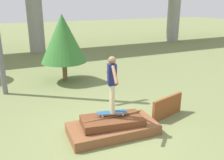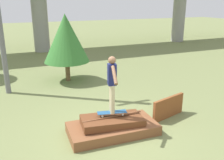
{
  "view_description": "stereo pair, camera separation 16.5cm",
  "coord_description": "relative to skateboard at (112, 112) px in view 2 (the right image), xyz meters",
  "views": [
    {
      "loc": [
        -2.64,
        -5.66,
        3.56
      ],
      "look_at": [
        0.01,
        0.07,
        1.55
      ],
      "focal_mm": 40.0,
      "sensor_mm": 36.0,
      "label": 1
    },
    {
      "loc": [
        -2.48,
        -5.73,
        3.56
      ],
      "look_at": [
        0.01,
        0.07,
        1.55
      ],
      "focal_mm": 40.0,
      "sensor_mm": 36.0,
      "label": 2
    }
  ],
  "objects": [
    {
      "name": "scrap_pile",
      "position": [
        -0.01,
        -0.07,
        -0.4
      ],
      "size": [
        2.52,
        1.33,
        0.53
      ],
      "color": "brown",
      "rests_on": "ground_plane"
    },
    {
      "name": "skater",
      "position": [
        0.0,
        -0.0,
        0.92
      ],
      "size": [
        0.33,
        1.15,
        1.58
      ],
      "color": "#C6B78E",
      "rests_on": "skateboard"
    },
    {
      "name": "tree_behind_left",
      "position": [
        0.01,
        5.22,
        1.36
      ],
      "size": [
        2.04,
        2.04,
        3.04
      ],
      "color": "brown",
      "rests_on": "ground_plane"
    },
    {
      "name": "skateboard",
      "position": [
        0.0,
        0.0,
        0.0
      ],
      "size": [
        0.84,
        0.39,
        0.09
      ],
      "color": "#23517F",
      "rests_on": "scrap_pile"
    },
    {
      "name": "ground_plane",
      "position": [
        -0.01,
        -0.07,
        -0.61
      ],
      "size": [
        80.0,
        80.0,
        0.0
      ],
      "primitive_type": "plane",
      "color": "olive"
    },
    {
      "name": "scrap_plank_loose",
      "position": [
        2.01,
        0.15,
        -0.26
      ],
      "size": [
        1.33,
        0.45,
        0.68
      ],
      "color": "brown",
      "rests_on": "ground_plane"
    }
  ]
}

